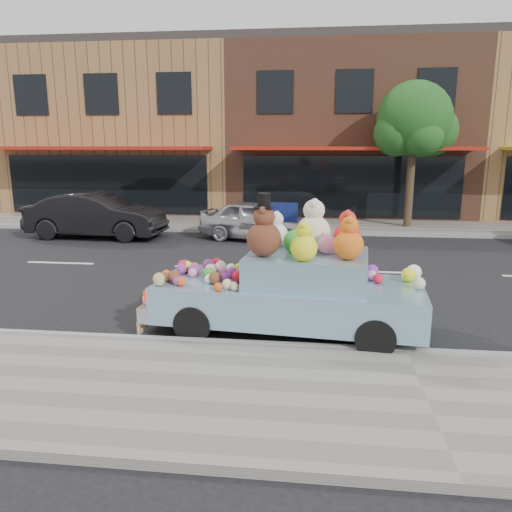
# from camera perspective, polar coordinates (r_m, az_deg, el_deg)

# --- Properties ---
(ground) EXTENTS (120.00, 120.00, 0.00)m
(ground) POSITION_cam_1_polar(r_m,az_deg,el_deg) (12.53, 12.88, -1.80)
(ground) COLOR black
(ground) RESTS_ON ground
(near_sidewalk) EXTENTS (60.00, 3.00, 0.12)m
(near_sidewalk) POSITION_cam_1_polar(r_m,az_deg,el_deg) (6.48, 18.99, -15.76)
(near_sidewalk) COLOR gray
(near_sidewalk) RESTS_ON ground
(far_sidewalk) EXTENTS (60.00, 3.00, 0.12)m
(far_sidewalk) POSITION_cam_1_polar(r_m,az_deg,el_deg) (18.86, 10.87, 3.32)
(far_sidewalk) COLOR gray
(far_sidewalk) RESTS_ON ground
(near_kerb) EXTENTS (60.00, 0.12, 0.13)m
(near_kerb) POSITION_cam_1_polar(r_m,az_deg,el_deg) (7.80, 16.70, -10.53)
(near_kerb) COLOR gray
(near_kerb) RESTS_ON ground
(far_kerb) EXTENTS (60.00, 0.12, 0.13)m
(far_kerb) POSITION_cam_1_polar(r_m,az_deg,el_deg) (17.38, 11.21, 2.53)
(far_kerb) COLOR gray
(far_kerb) RESTS_ON ground
(storefront_left) EXTENTS (10.00, 9.80, 7.30)m
(storefront_left) POSITION_cam_1_polar(r_m,az_deg,el_deg) (25.54, -13.37, 13.69)
(storefront_left) COLOR olive
(storefront_left) RESTS_ON ground
(storefront_mid) EXTENTS (10.00, 9.80, 7.30)m
(storefront_mid) POSITION_cam_1_polar(r_m,az_deg,el_deg) (24.08, 10.33, 13.90)
(storefront_mid) COLOR brown
(storefront_mid) RESTS_ON ground
(street_tree) EXTENTS (3.00, 2.70, 5.22)m
(street_tree) POSITION_cam_1_polar(r_m,az_deg,el_deg) (18.94, 17.65, 14.04)
(street_tree) COLOR #38281C
(street_tree) RESTS_ON ground
(car_silver) EXTENTS (4.05, 2.45, 1.29)m
(car_silver) POSITION_cam_1_polar(r_m,az_deg,el_deg) (16.14, 0.20, 4.08)
(car_silver) COLOR #ACADB1
(car_silver) RESTS_ON ground
(car_dark) EXTENTS (4.58, 1.75, 1.49)m
(car_dark) POSITION_cam_1_polar(r_m,az_deg,el_deg) (17.40, -17.82, 4.44)
(car_dark) COLOR black
(car_dark) RESTS_ON ground
(art_car) EXTENTS (4.62, 2.15, 2.34)m
(art_car) POSITION_cam_1_polar(r_m,az_deg,el_deg) (8.23, 3.95, -3.33)
(art_car) COLOR black
(art_car) RESTS_ON ground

